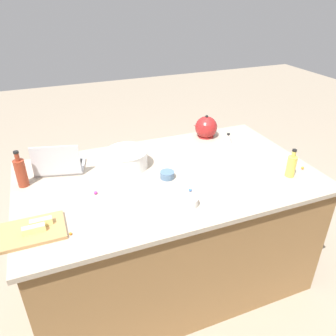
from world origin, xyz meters
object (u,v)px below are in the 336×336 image
butter_stick_left (41,222)px  ramekin_medium (167,175)px  mixing_bowl_large (127,158)px  bottle_soy (21,172)px  bottle_oil (291,166)px  ramekin_small (189,202)px  cutting_board (31,232)px  kitchen_timer (228,138)px  butter_stick_right (34,229)px  kettle (206,128)px  laptop (59,165)px

butter_stick_left → ramekin_medium: bearing=-163.9°
mixing_bowl_large → bottle_soy: size_ratio=1.21×
ramekin_medium → bottle_oil: bearing=160.2°
bottle_oil → ramekin_medium: bottle_oil is taller
bottle_oil → bottle_soy: size_ratio=0.81×
bottle_soy → ramekin_small: size_ratio=2.38×
cutting_board → kitchen_timer: (-1.49, -0.58, 0.03)m
kitchen_timer → bottle_soy: bearing=3.3°
mixing_bowl_large → butter_stick_right: mixing_bowl_large is taller
kettle → ramekin_medium: 0.74m
laptop → kitchen_timer: bearing=179.2°
mixing_bowl_large → ramekin_medium: bearing=129.5°
butter_stick_right → ramekin_medium: 0.86m
laptop → kitchen_timer: 1.28m
kettle → kitchen_timer: bearing=123.3°
laptop → kettle: 1.18m
mixing_bowl_large → butter_stick_left: 0.75m
mixing_bowl_large → ramekin_small: 0.61m
kettle → butter_stick_left: (1.32, 0.73, -0.04)m
bottle_oil → kettle: (0.22, -0.77, 0.00)m
kettle → butter_stick_right: 1.56m
ramekin_small → ramekin_medium: size_ratio=1.08×
butter_stick_right → kitchen_timer: kitchen_timer is taller
laptop → mixing_bowl_large: bearing=166.1°
ramekin_small → ramekin_medium: bearing=-89.0°
bottle_soy → ramekin_medium: size_ratio=2.57×
ramekin_medium → kitchen_timer: (-0.65, -0.33, 0.01)m
bottle_oil → ramekin_medium: bearing=-19.8°
butter_stick_right → ramekin_medium: butter_stick_right is taller
bottle_soy → ramekin_small: bearing=146.7°
bottle_oil → kettle: bottle_oil is taller
kettle → laptop: bearing=7.3°
bottle_soy → butter_stick_right: bottle_soy is taller
kettle → butter_stick_right: kettle is taller
mixing_bowl_large → butter_stick_right: 0.80m
kettle → ramekin_medium: bearing=43.0°
cutting_board → ramekin_small: bearing=174.7°
mixing_bowl_large → kettle: size_ratio=1.35×
laptop → ramekin_small: (-0.64, 0.68, -0.02)m
bottle_oil → butter_stick_right: size_ratio=1.75×
bottle_soy → butter_stick_right: (-0.05, 0.52, -0.06)m
butter_stick_left → laptop: bearing=-104.3°
mixing_bowl_large → kettle: (-0.74, -0.26, 0.01)m
ramekin_small → kitchen_timer: bearing=-134.3°
butter_stick_left → ramekin_small: butter_stick_left is taller
laptop → mixing_bowl_large: size_ratio=1.23×
cutting_board → butter_stick_left: 0.07m
kettle → ramekin_medium: size_ratio=2.31×
cutting_board → ramekin_small: ramekin_small is taller
mixing_bowl_large → kettle: bearing=-160.6°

